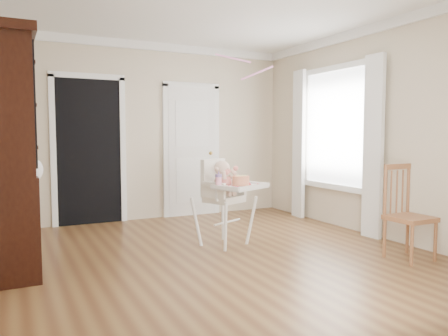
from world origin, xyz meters
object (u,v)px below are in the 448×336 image
high_chair (224,191)px  sippy_cup (219,180)px  cake (241,181)px  china_cabinet (5,154)px  dining_chair (408,215)px

high_chair → sippy_cup: bearing=-155.9°
cake → sippy_cup: size_ratio=1.38×
cake → high_chair: bearing=118.9°
high_chair → china_cabinet: (-2.29, 0.10, 0.48)m
high_chair → dining_chair: 2.01m
china_cabinet → dining_chair: size_ratio=2.26×
high_chair → china_cabinet: china_cabinet is taller
cake → sippy_cup: 0.28m
sippy_cup → china_cabinet: (-2.12, 0.28, 0.33)m
sippy_cup → dining_chair: (1.63, -1.18, -0.33)m
cake → china_cabinet: 2.44m
high_chair → dining_chair: bearing=-66.4°
cake → china_cabinet: (-2.40, 0.30, 0.35)m
cake → dining_chair: dining_chair is taller
cake → dining_chair: size_ratio=0.25×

